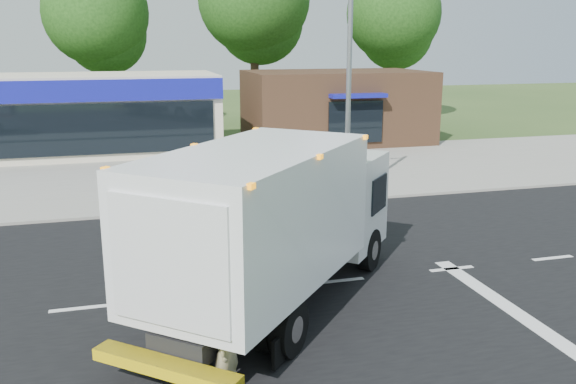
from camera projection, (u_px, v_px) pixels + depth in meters
name	position (u px, v px, depth m)	size (l,w,h in m)	color
ground	(340.00, 281.00, 14.66)	(120.00, 120.00, 0.00)	#385123
road_asphalt	(340.00, 281.00, 14.66)	(60.00, 14.00, 0.02)	black
sidewalk	(264.00, 197.00, 22.33)	(60.00, 2.40, 0.12)	gray
parking_apron	(235.00, 168.00, 27.77)	(60.00, 9.00, 0.02)	gray
lane_markings	(417.00, 297.00, 13.74)	(55.20, 7.00, 0.01)	silver
ems_box_truck	(276.00, 215.00, 12.67)	(7.29, 7.86, 3.64)	black
emergency_worker	(227.00, 344.00, 9.77)	(0.70, 0.74, 1.81)	tan
retail_strip_mall	(36.00, 115.00, 30.55)	(18.00, 6.20, 4.00)	beige
brown_storefront	(336.00, 107.00, 34.68)	(10.00, 6.70, 4.00)	#382316
traffic_signal_pole	(332.00, 62.00, 21.20)	(3.51, 0.25, 8.00)	gray
background_trees	(180.00, 13.00, 39.05)	(36.77, 7.39, 12.10)	#332114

